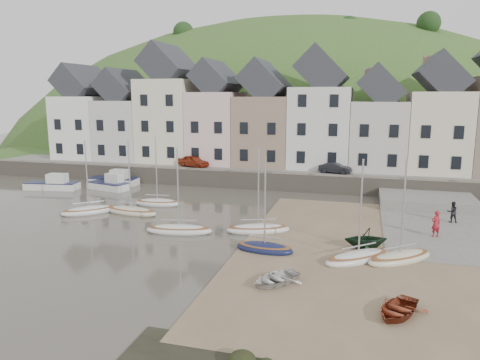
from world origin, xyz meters
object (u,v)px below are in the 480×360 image
(rowboat_white, at_px, (275,279))
(rowboat_red, at_px, (398,309))
(person_red, at_px, (436,224))
(person_dark, at_px, (452,212))
(car_right, at_px, (335,168))
(rowboat_green, at_px, (366,238))
(car_left, at_px, (193,161))
(sailboat_0, at_px, (158,203))

(rowboat_white, height_order, rowboat_red, rowboat_red)
(person_red, xyz_separation_m, person_dark, (1.73, 4.17, -0.10))
(rowboat_white, distance_m, person_red, 13.90)
(person_red, xyz_separation_m, car_right, (-7.79, 15.33, 1.13))
(rowboat_red, bearing_deg, person_dark, 99.20)
(rowboat_green, height_order, car_left, car_left)
(sailboat_0, bearing_deg, rowboat_red, -39.24)
(rowboat_red, bearing_deg, car_left, 152.34)
(person_dark, relative_size, car_right, 0.48)
(car_left, bearing_deg, car_right, -70.29)
(sailboat_0, bearing_deg, person_dark, 1.88)
(car_right, bearing_deg, person_red, -142.73)
(car_left, bearing_deg, sailboat_0, -154.35)
(rowboat_green, relative_size, car_left, 0.69)
(rowboat_white, bearing_deg, car_left, 157.33)
(rowboat_red, bearing_deg, rowboat_white, -171.47)
(sailboat_0, height_order, rowboat_white, sailboat_0)
(rowboat_green, relative_size, rowboat_red, 0.93)
(rowboat_white, bearing_deg, rowboat_red, 20.54)
(rowboat_white, bearing_deg, person_red, 87.06)
(rowboat_white, height_order, person_red, person_red)
(sailboat_0, xyz_separation_m, rowboat_white, (13.38, -13.89, 0.09))
(rowboat_green, bearing_deg, person_red, 112.65)
(rowboat_white, height_order, person_dark, person_dark)
(person_dark, xyz_separation_m, car_right, (-9.52, 11.16, 1.23))
(person_red, distance_m, car_left, 28.24)
(rowboat_white, xyz_separation_m, rowboat_red, (5.87, -1.83, 0.00))
(person_dark, bearing_deg, rowboat_green, 40.79)
(rowboat_green, bearing_deg, rowboat_red, -7.44)
(person_dark, height_order, car_left, car_left)
(rowboat_white, bearing_deg, rowboat_green, 94.31)
(rowboat_red, xyz_separation_m, car_left, (-20.49, 27.67, 1.90))
(person_red, height_order, person_dark, person_red)
(car_left, bearing_deg, person_red, -103.20)
(sailboat_0, relative_size, person_red, 3.49)
(rowboat_red, relative_size, person_dark, 1.78)
(rowboat_green, relative_size, car_right, 0.79)
(rowboat_white, distance_m, car_right, 25.94)
(sailboat_0, relative_size, rowboat_white, 2.22)
(rowboat_red, relative_size, car_left, 0.74)
(rowboat_white, relative_size, person_red, 1.57)
(person_dark, bearing_deg, sailboat_0, -8.75)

